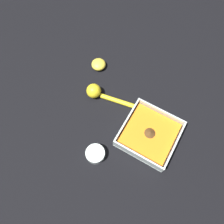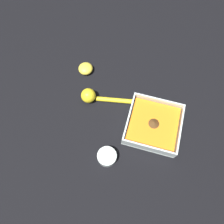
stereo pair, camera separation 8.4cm
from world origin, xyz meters
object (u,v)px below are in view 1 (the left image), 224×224
square_dish (149,134)px  lemon_squeezer (99,93)px  lemon_half (99,64)px  spice_bowl (95,154)px

square_dish → lemon_squeezer: 0.26m
square_dish → lemon_half: 0.37m
spice_bowl → lemon_squeezer: size_ratio=0.33×
square_dish → spice_bowl: (0.16, -0.14, -0.00)m
lemon_squeezer → lemon_half: lemon_squeezer is taller
spice_bowl → lemon_squeezer: 0.25m
lemon_squeezer → lemon_half: 0.15m
spice_bowl → square_dish: bearing=140.0°
spice_bowl → lemon_half: (-0.34, -0.19, 0.00)m
square_dish → spice_bowl: 0.21m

